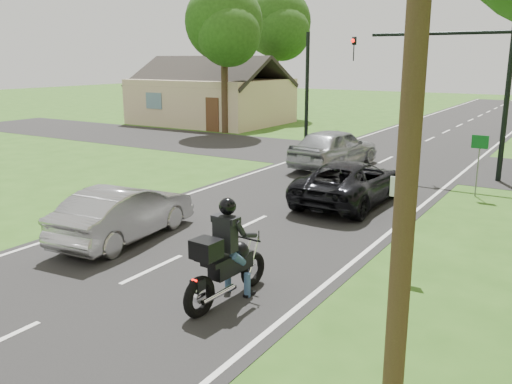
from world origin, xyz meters
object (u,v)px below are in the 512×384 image
silver_sedan (124,213)px  sign_white (402,201)px  utility_pole_near (418,19)px  silver_suv (334,148)px  dark_suv (351,182)px  traffic_signal (458,72)px  motorcycle_rider (225,261)px  sign_green (479,151)px

silver_sedan → sign_white: size_ratio=2.04×
sign_white → utility_pole_near: bearing=-73.2°
sign_white → silver_suv: bearing=121.0°
dark_suv → utility_pole_near: utility_pole_near is taller
silver_suv → traffic_signal: traffic_signal is taller
silver_suv → utility_pole_near: (7.55, -15.07, 4.21)m
traffic_signal → utility_pole_near: size_ratio=0.64×
motorcycle_rider → traffic_signal: (0.99, 14.46, 3.31)m
silver_suv → traffic_signal: 5.78m
traffic_signal → motorcycle_rider: bearing=-93.9°
silver_suv → utility_pole_near: 17.37m
sign_green → sign_white: bearing=-91.4°
silver_sedan → sign_green: sign_green is taller
traffic_signal → sign_white: bearing=-83.0°
motorcycle_rider → sign_white: size_ratio=1.16×
traffic_signal → sign_green: bearing=-62.6°
motorcycle_rider → dark_suv: size_ratio=0.48×
sign_white → sign_green: bearing=88.6°
traffic_signal → utility_pole_near: utility_pole_near is taller
sign_green → silver_suv: bearing=161.5°
sign_green → traffic_signal: bearing=117.4°
utility_pole_near → dark_suv: bearing=115.2°
traffic_signal → utility_pole_near: bearing=-79.9°
silver_suv → utility_pole_near: utility_pole_near is taller
silver_sedan → sign_white: sign_white is taller
utility_pole_near → traffic_signal: bearing=100.1°
silver_sedan → traffic_signal: size_ratio=0.68×
dark_suv → silver_suv: 6.03m
dark_suv → sign_white: size_ratio=2.40×
dark_suv → sign_green: 4.68m
silver_sedan → utility_pole_near: utility_pole_near is taller
traffic_signal → sign_green: traffic_signal is taller
utility_pole_near → sign_white: utility_pole_near is taller
silver_suv → sign_white: 11.78m
silver_sedan → silver_suv: 11.85m
dark_suv → sign_green: size_ratio=2.40×
silver_sedan → sign_green: (6.96, 9.74, 0.87)m
dark_suv → sign_green: (3.32, 3.18, 0.88)m
dark_suv → sign_white: 5.81m
silver_sedan → sign_green: 12.01m
motorcycle_rider → utility_pole_near: (3.85, -1.53, 4.25)m
dark_suv → traffic_signal: bearing=-105.1°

